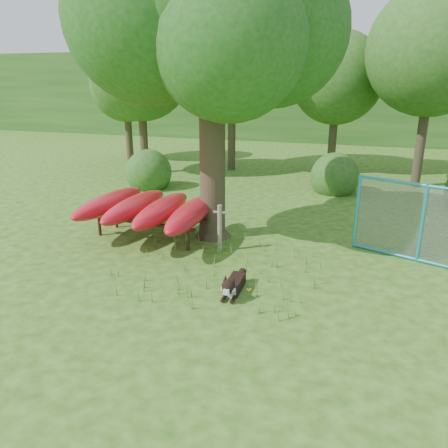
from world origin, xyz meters
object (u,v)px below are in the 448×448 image
(husky_dog, at_px, (233,285))
(fence_section, at_px, (422,224))
(oak_tree, at_px, (209,12))
(kayak_rack, at_px, (148,208))

(husky_dog, height_order, fence_section, fence_section)
(oak_tree, xyz_separation_m, kayak_rack, (-1.51, -0.72, -4.74))
(oak_tree, height_order, kayak_rack, oak_tree)
(oak_tree, xyz_separation_m, fence_section, (5.20, -0.20, -4.64))
(kayak_rack, xyz_separation_m, husky_dog, (3.09, -2.37, -0.65))
(kayak_rack, relative_size, fence_section, 1.11)
(oak_tree, distance_m, kayak_rack, 5.02)
(kayak_rack, bearing_deg, husky_dog, -31.81)
(oak_tree, xyz_separation_m, husky_dog, (1.58, -3.10, -5.39))
(kayak_rack, xyz_separation_m, fence_section, (6.71, 0.52, 0.10))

